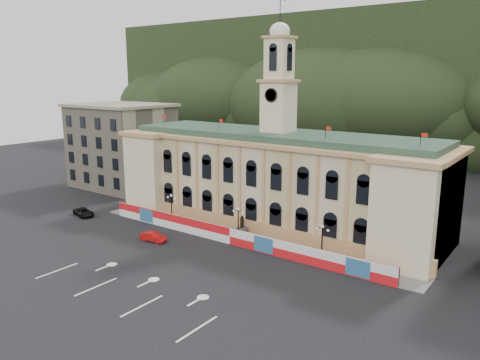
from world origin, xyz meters
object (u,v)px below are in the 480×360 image
Objects in this scene: black_suv at (84,212)px; red_sedan at (153,237)px; statue at (242,231)px; lamp_center at (238,221)px.

red_sedan is at bearing -81.33° from black_suv.
statue is 2.14m from lamp_center.
red_sedan is (-10.18, -7.92, -2.36)m from lamp_center.
black_suv is at bearing -166.69° from statue.
statue reaches higher than red_sedan.
lamp_center is 0.94× the size of black_suv.
lamp_center is 13.11m from red_sedan.
statue is at bearing -56.09° from red_sedan.
lamp_center is at bearing -59.44° from red_sedan.
black_suv is (-30.00, -7.10, -0.48)m from statue.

